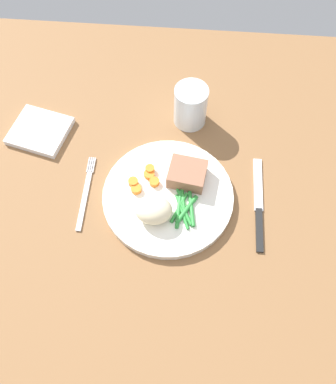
{
  "coord_description": "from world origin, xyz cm",
  "views": [
    {
      "loc": [
        3.0,
        -41.07,
        74.09
      ],
      "look_at": [
        0.0,
        -3.97,
        4.6
      ],
      "focal_mm": 38.21,
      "sensor_mm": 36.0,
      "label": 1
    }
  ],
  "objects_px": {
    "fork": "(86,193)",
    "knife": "(259,205)",
    "meat_portion": "(187,174)",
    "napkin": "(40,131)",
    "water_glass": "(190,108)",
    "dinner_plate": "(168,196)"
  },
  "relations": [
    {
      "from": "fork",
      "to": "knife",
      "type": "distance_m",
      "value": 0.34
    },
    {
      "from": "meat_portion",
      "to": "fork",
      "type": "xyz_separation_m",
      "value": [
        -0.2,
        -0.04,
        -0.03
      ]
    },
    {
      "from": "dinner_plate",
      "to": "meat_portion",
      "type": "relative_size",
      "value": 3.59
    },
    {
      "from": "napkin",
      "to": "dinner_plate",
      "type": "bearing_deg",
      "value": -25.42
    },
    {
      "from": "dinner_plate",
      "to": "meat_portion",
      "type": "xyz_separation_m",
      "value": [
        0.03,
        0.04,
        0.02
      ]
    },
    {
      "from": "meat_portion",
      "to": "napkin",
      "type": "xyz_separation_m",
      "value": [
        -0.32,
        0.1,
        -0.03
      ]
    },
    {
      "from": "water_glass",
      "to": "napkin",
      "type": "bearing_deg",
      "value": -169.08
    },
    {
      "from": "dinner_plate",
      "to": "meat_portion",
      "type": "distance_m",
      "value": 0.06
    },
    {
      "from": "meat_portion",
      "to": "knife",
      "type": "height_order",
      "value": "meat_portion"
    },
    {
      "from": "meat_portion",
      "to": "knife",
      "type": "distance_m",
      "value": 0.15
    },
    {
      "from": "dinner_plate",
      "to": "knife",
      "type": "distance_m",
      "value": 0.18
    },
    {
      "from": "napkin",
      "to": "water_glass",
      "type": "bearing_deg",
      "value": 10.92
    },
    {
      "from": "fork",
      "to": "water_glass",
      "type": "relative_size",
      "value": 1.78
    },
    {
      "from": "dinner_plate",
      "to": "water_glass",
      "type": "relative_size",
      "value": 2.76
    },
    {
      "from": "meat_portion",
      "to": "fork",
      "type": "height_order",
      "value": "meat_portion"
    },
    {
      "from": "dinner_plate",
      "to": "fork",
      "type": "height_order",
      "value": "dinner_plate"
    },
    {
      "from": "meat_portion",
      "to": "napkin",
      "type": "relative_size",
      "value": 0.61
    },
    {
      "from": "fork",
      "to": "napkin",
      "type": "bearing_deg",
      "value": 130.04
    },
    {
      "from": "meat_portion",
      "to": "knife",
      "type": "xyz_separation_m",
      "value": [
        0.14,
        -0.04,
        -0.03
      ]
    },
    {
      "from": "fork",
      "to": "knife",
      "type": "xyz_separation_m",
      "value": [
        0.34,
        -0.0,
        -0.0
      ]
    },
    {
      "from": "meat_portion",
      "to": "water_glass",
      "type": "xyz_separation_m",
      "value": [
        -0.0,
        0.16,
        0.01
      ]
    },
    {
      "from": "fork",
      "to": "water_glass",
      "type": "height_order",
      "value": "water_glass"
    }
  ]
}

